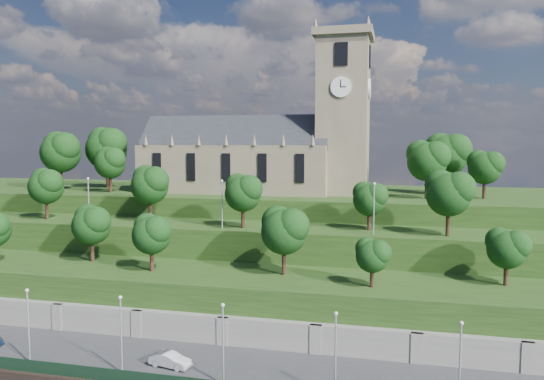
# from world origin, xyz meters

# --- Properties ---
(promenade) EXTENTS (160.00, 12.00, 2.00)m
(promenade) POSITION_xyz_m (0.00, 6.00, 1.00)
(promenade) COLOR #2D2D30
(promenade) RESTS_ON ground
(fence) EXTENTS (160.00, 0.10, 1.20)m
(fence) POSITION_xyz_m (0.00, 0.60, 2.60)
(fence) COLOR black
(fence) RESTS_ON promenade
(retaining_wall) EXTENTS (160.00, 2.10, 5.00)m
(retaining_wall) POSITION_xyz_m (0.00, 11.97, 2.50)
(retaining_wall) COLOR slate
(retaining_wall) RESTS_ON ground
(embankment_lower) EXTENTS (160.00, 12.00, 8.00)m
(embankment_lower) POSITION_xyz_m (0.00, 18.00, 4.00)
(embankment_lower) COLOR #1D3712
(embankment_lower) RESTS_ON ground
(embankment_upper) EXTENTS (160.00, 10.00, 12.00)m
(embankment_upper) POSITION_xyz_m (0.00, 29.00, 6.00)
(embankment_upper) COLOR #1D3712
(embankment_upper) RESTS_ON ground
(hilltop) EXTENTS (160.00, 32.00, 15.00)m
(hilltop) POSITION_xyz_m (0.00, 50.00, 7.50)
(hilltop) COLOR #1D3712
(hilltop) RESTS_ON ground
(church) EXTENTS (38.60, 12.35, 27.60)m
(church) POSITION_xyz_m (0.79, 45.98, 22.52)
(church) COLOR #695D49
(church) RESTS_ON hilltop
(trees_lower) EXTENTS (66.97, 8.81, 8.12)m
(trees_lower) POSITION_xyz_m (-0.20, 18.28, 12.87)
(trees_lower) COLOR black
(trees_lower) RESTS_ON embankment_lower
(trees_upper) EXTENTS (63.17, 8.49, 8.20)m
(trees_upper) POSITION_xyz_m (1.05, 28.19, 17.25)
(trees_upper) COLOR black
(trees_upper) RESTS_ON embankment_upper
(trees_hilltop) EXTENTS (77.57, 15.98, 11.33)m
(trees_hilltop) POSITION_xyz_m (-6.04, 45.23, 21.75)
(trees_hilltop) COLOR black
(trees_hilltop) RESTS_ON hilltop
(lamp_posts_promenade) EXTENTS (60.36, 0.36, 7.42)m
(lamp_posts_promenade) POSITION_xyz_m (-2.00, 2.50, 6.31)
(lamp_posts_promenade) COLOR #B2B2B7
(lamp_posts_promenade) RESTS_ON promenade
(lamp_posts_upper) EXTENTS (40.36, 0.36, 6.57)m
(lamp_posts_upper) POSITION_xyz_m (0.00, 26.00, 15.87)
(lamp_posts_upper) COLOR #B2B2B7
(lamp_posts_upper) RESTS_ON embankment_upper
(car_middle) EXTENTS (4.39, 2.16, 1.39)m
(car_middle) POSITION_xyz_m (1.85, 4.75, 2.69)
(car_middle) COLOR #999A9D
(car_middle) RESTS_ON promenade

